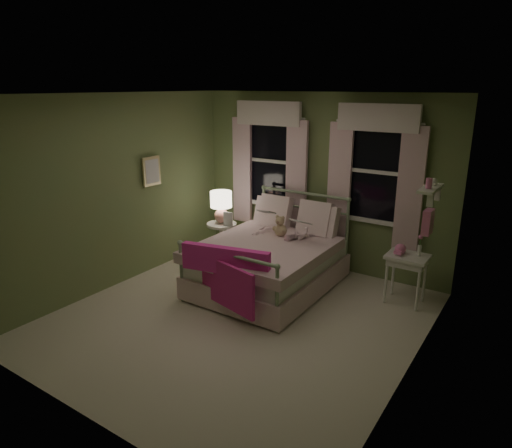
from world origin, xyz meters
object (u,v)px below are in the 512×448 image
Objects in this scene: child_right at (304,221)px; nightstand_left at (222,237)px; table_lamp at (221,204)px; teddy_bear at (280,228)px; nightstand_right at (407,263)px; child_left at (269,213)px; bed at (270,261)px.

nightstand_left is (-1.38, -0.08, -0.48)m from child_right.
table_lamp reaches higher than nightstand_left.
table_lamp is (0.00, 0.00, 0.54)m from nightstand_left.
teddy_bear reaches higher than nightstand_right.
nightstand_left is (-0.82, -0.08, -0.50)m from child_left.
table_lamp is at bearing 175.71° from teddy_bear.
bed reaches higher than nightstand_left.
bed is 3.18× the size of nightstand_right.
child_right is at bearing 3.16° from table_lamp.
nightstand_right is (1.97, 0.12, -0.37)m from child_left.
table_lamp is (-0.82, -0.08, 0.03)m from child_left.
child_right reaches higher than teddy_bear.
table_lamp is at bearing 26.08° from child_right.
nightstand_right is (1.69, 0.54, 0.17)m from bed.
child_left reaches higher than bed.
teddy_bear is at bearing -170.58° from nightstand_right.
child_right is 2.13× the size of teddy_bear.
bed is at bearing 79.31° from child_right.
child_right reaches higher than nightstand_left.
nightstand_left is 2.80m from nightstand_right.
teddy_bear is 1.16m from nightstand_left.
child_left reaches higher than nightstand_left.
table_lamp is 2.82m from nightstand_right.
teddy_bear is (0.28, -0.16, -0.13)m from child_left.
nightstand_left is 0.54m from table_lamp.
nightstand_right is (2.79, 0.20, -0.40)m from table_lamp.
nightstand_left is 1.02× the size of nightstand_right.
teddy_bear is 1.73m from nightstand_right.
bed reaches higher than nightstand_right.
bed is 4.15× the size of table_lamp.
child_left is at bearing 5.32° from nightstand_left.
child_left is at bearing 22.91° from child_right.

